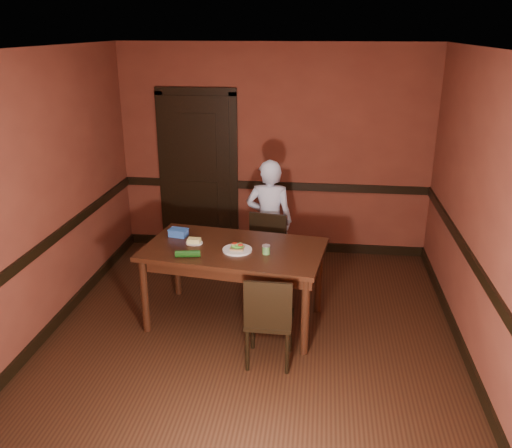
% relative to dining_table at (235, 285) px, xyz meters
% --- Properties ---
extents(floor, '(4.00, 4.50, 0.01)m').
position_rel_dining_table_xyz_m(floor, '(0.21, -0.28, -0.41)').
color(floor, black).
rests_on(floor, ground).
extents(ceiling, '(4.00, 4.50, 0.01)m').
position_rel_dining_table_xyz_m(ceiling, '(0.21, -0.28, 2.29)').
color(ceiling, white).
rests_on(ceiling, ground).
extents(wall_back, '(4.00, 0.02, 2.70)m').
position_rel_dining_table_xyz_m(wall_back, '(0.21, 1.97, 0.94)').
color(wall_back, brown).
rests_on(wall_back, ground).
extents(wall_front, '(4.00, 0.02, 2.70)m').
position_rel_dining_table_xyz_m(wall_front, '(0.21, -2.53, 0.94)').
color(wall_front, brown).
rests_on(wall_front, ground).
extents(wall_left, '(0.02, 4.50, 2.70)m').
position_rel_dining_table_xyz_m(wall_left, '(-1.79, -0.28, 0.94)').
color(wall_left, brown).
rests_on(wall_left, ground).
extents(wall_right, '(0.02, 4.50, 2.70)m').
position_rel_dining_table_xyz_m(wall_right, '(2.21, -0.28, 0.94)').
color(wall_right, brown).
rests_on(wall_right, ground).
extents(dado_back, '(4.00, 0.03, 0.10)m').
position_rel_dining_table_xyz_m(dado_back, '(0.21, 1.95, 0.49)').
color(dado_back, black).
rests_on(dado_back, ground).
extents(dado_left, '(0.03, 4.50, 0.10)m').
position_rel_dining_table_xyz_m(dado_left, '(-1.77, -0.28, 0.49)').
color(dado_left, black).
rests_on(dado_left, ground).
extents(dado_right, '(0.03, 4.50, 0.10)m').
position_rel_dining_table_xyz_m(dado_right, '(2.20, -0.28, 0.49)').
color(dado_right, black).
rests_on(dado_right, ground).
extents(baseboard_back, '(4.00, 0.03, 0.12)m').
position_rel_dining_table_xyz_m(baseboard_back, '(0.21, 1.95, -0.35)').
color(baseboard_back, black).
rests_on(baseboard_back, ground).
extents(baseboard_left, '(0.03, 4.50, 0.12)m').
position_rel_dining_table_xyz_m(baseboard_left, '(-1.77, -0.28, -0.35)').
color(baseboard_left, black).
rests_on(baseboard_left, ground).
extents(baseboard_right, '(0.03, 4.50, 0.12)m').
position_rel_dining_table_xyz_m(baseboard_right, '(2.20, -0.28, -0.35)').
color(baseboard_right, black).
rests_on(baseboard_right, ground).
extents(door, '(1.05, 0.07, 2.20)m').
position_rel_dining_table_xyz_m(door, '(-0.79, 1.93, 0.68)').
color(door, black).
rests_on(door, ground).
extents(dining_table, '(1.86, 1.20, 0.82)m').
position_rel_dining_table_xyz_m(dining_table, '(0.00, 0.00, 0.00)').
color(dining_table, black).
rests_on(dining_table, floor).
extents(chair_far, '(0.49, 0.49, 0.91)m').
position_rel_dining_table_xyz_m(chair_far, '(0.29, 0.59, 0.05)').
color(chair_far, black).
rests_on(chair_far, floor).
extents(chair_near, '(0.41, 0.41, 0.88)m').
position_rel_dining_table_xyz_m(chair_near, '(0.42, -0.66, 0.03)').
color(chair_near, black).
rests_on(chair_near, floor).
extents(person, '(0.54, 0.35, 1.47)m').
position_rel_dining_table_xyz_m(person, '(0.25, 1.01, 0.33)').
color(person, silver).
rests_on(person, floor).
extents(sandwich_plate, '(0.29, 0.29, 0.07)m').
position_rel_dining_table_xyz_m(sandwich_plate, '(0.05, -0.08, 0.43)').
color(sandwich_plate, silver).
rests_on(sandwich_plate, dining_table).
extents(sauce_jar, '(0.08, 0.08, 0.09)m').
position_rel_dining_table_xyz_m(sauce_jar, '(0.33, -0.12, 0.46)').
color(sauce_jar, '#4A833F').
rests_on(sauce_jar, dining_table).
extents(cheese_saucer, '(0.17, 0.17, 0.05)m').
position_rel_dining_table_xyz_m(cheese_saucer, '(-0.41, 0.05, 0.43)').
color(cheese_saucer, silver).
rests_on(cheese_saucer, dining_table).
extents(food_tub, '(0.21, 0.16, 0.08)m').
position_rel_dining_table_xyz_m(food_tub, '(-0.62, 0.23, 0.45)').
color(food_tub, blue).
rests_on(food_tub, dining_table).
extents(wrapped_veg, '(0.25, 0.10, 0.07)m').
position_rel_dining_table_xyz_m(wrapped_veg, '(-0.39, -0.29, 0.44)').
color(wrapped_veg, '#123B0F').
rests_on(wrapped_veg, dining_table).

